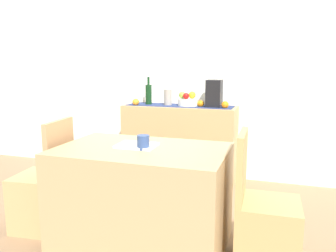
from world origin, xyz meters
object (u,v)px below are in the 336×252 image
coffee_cup (143,142)px  chair_by_corner (265,228)px  sideboard_console (179,143)px  coffee_maker (214,94)px  wine_bottle (149,94)px  open_book (137,145)px  dining_table (142,197)px  chair_near_window (44,197)px  ceramic_vase (168,97)px  fruit_bowl (188,102)px

coffee_cup → chair_by_corner: bearing=2.4°
sideboard_console → coffee_cup: size_ratio=12.66×
coffee_maker → chair_by_corner: size_ratio=0.33×
wine_bottle → coffee_maker: wine_bottle is taller
coffee_maker → sideboard_console: bearing=180.0°
coffee_cup → open_book: bearing=140.9°
wine_bottle → dining_table: wine_bottle is taller
open_book → chair_by_corner: size_ratio=0.31×
sideboard_console → wine_bottle: (-0.37, 0.00, 0.55)m
coffee_maker → chair_near_window: 2.00m
ceramic_vase → open_book: (0.25, -1.48, -0.20)m
sideboard_console → coffee_maker: (0.39, 0.00, 0.58)m
dining_table → chair_near_window: 0.87m
fruit_bowl → dining_table: size_ratio=0.19×
fruit_bowl → chair_near_window: 1.83m
ceramic_vase → dining_table: bearing=-78.8°
ceramic_vase → coffee_cup: bearing=-78.1°
open_book → dining_table: bearing=-28.2°
coffee_maker → chair_near_window: size_ratio=0.33×
open_book → chair_near_window: 0.95m
dining_table → open_book: open_book is taller
sideboard_console → fruit_bowl: (0.10, 0.00, 0.48)m
coffee_cup → chair_by_corner: (0.84, 0.04, -0.52)m
ceramic_vase → open_book: bearing=-80.4°
dining_table → chair_near_window: chair_near_window is taller
sideboard_console → chair_near_window: 1.67m
open_book → coffee_maker: bearing=78.2°
coffee_maker → open_book: size_ratio=1.06×
chair_by_corner → coffee_cup: bearing=-177.6°
wine_bottle → ceramic_vase: 0.24m
ceramic_vase → dining_table: (0.30, -1.51, -0.58)m
open_book → coffee_cup: 0.11m
coffee_maker → wine_bottle: bearing=180.0°
wine_bottle → chair_by_corner: bearing=-47.2°
chair_by_corner → wine_bottle: bearing=132.8°
coffee_maker → coffee_cup: coffee_maker is taller
chair_by_corner → coffee_maker: bearing=112.8°
coffee_cup → chair_by_corner: chair_by_corner is taller
wine_bottle → coffee_maker: bearing=0.0°
coffee_maker → dining_table: 1.65m
fruit_bowl → coffee_cup: bearing=-86.8°
sideboard_console → coffee_cup: 1.60m
fruit_bowl → coffee_cup: size_ratio=2.32×
fruit_bowl → ceramic_vase: size_ratio=1.28×
chair_by_corner → open_book: bearing=178.4°
wine_bottle → coffee_cup: wine_bottle is taller
fruit_bowl → chair_by_corner: 1.88m
wine_bottle → coffee_maker: 0.76m
wine_bottle → coffee_cup: bearing=-70.0°
ceramic_vase → chair_near_window: 1.75m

